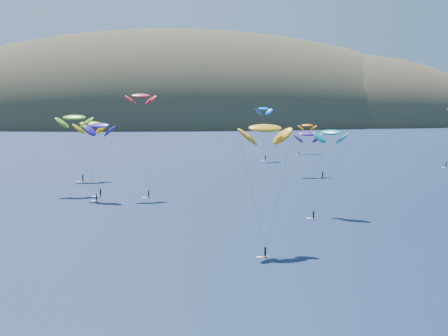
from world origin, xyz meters
TOP-DOWN VIEW (x-y plane):
  - ground at (0.00, 0.00)m, footprint 2800.00×2800.00m
  - island at (39.40, 562.36)m, footprint 730.00×300.00m
  - kitesurfer_1 at (-38.80, 134.00)m, footprint 10.86×8.61m
  - kitesurfer_2 at (-2.68, 40.41)m, footprint 9.96×11.99m
  - kitesurfer_3 at (-41.01, 107.29)m, footprint 12.52×11.37m
  - kitesurfer_4 at (27.34, 187.27)m, footprint 9.55×8.20m
  - kitesurfer_5 at (17.99, 68.64)m, footprint 10.64×12.23m
  - kitesurfer_6 at (31.01, 133.71)m, footprint 9.47×9.69m
  - kitesurfer_9 at (-23.32, 100.78)m, footprint 8.13×8.67m
  - kitesurfer_10 at (-33.85, 97.11)m, footprint 9.75×10.96m
  - kitesurfer_11 at (53.24, 214.14)m, footprint 11.07×11.94m

SIDE VIEW (x-z plane):
  - island at x=39.40m, z-range -115.74..94.26m
  - ground at x=0.00m, z-range 0.00..0.00m
  - kitesurfer_11 at x=53.24m, z-range 5.29..20.44m
  - kitesurfer_6 at x=31.01m, z-range 5.51..21.80m
  - kitesurfer_1 at x=-38.80m, z-range 7.25..27.52m
  - kitesurfer_5 at x=17.99m, z-range 7.78..27.85m
  - kitesurfer_10 at x=-33.85m, z-range 7.95..28.88m
  - kitesurfer_3 at x=-41.01m, z-range 8.75..31.58m
  - kitesurfer_2 at x=-2.68m, z-range 8.81..31.69m
  - kitesurfer_4 at x=27.34m, z-range 9.22..32.65m
  - kitesurfer_9 at x=-23.32m, z-range 11.85..39.99m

